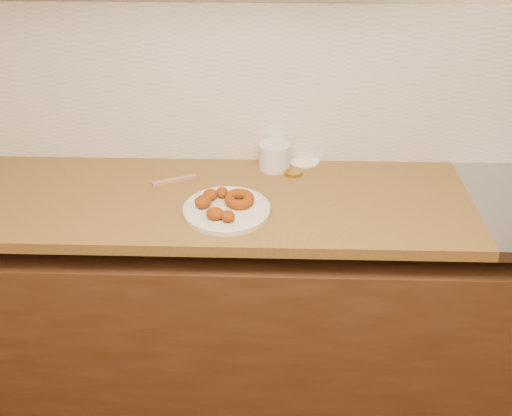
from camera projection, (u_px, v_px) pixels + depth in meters
The scene contains 11 objects.
wall_back at pixel (331, 45), 2.13m from camera, with size 4.00×0.02×2.70m, color #C7B794.
base_cabinet at pixel (321, 309), 2.38m from camera, with size 3.60×0.60×0.77m, color #52311E.
butcher_block at pixel (146, 200), 2.13m from camera, with size 2.30×0.62×0.04m, color brown.
backsplash at pixel (328, 87), 2.20m from camera, with size 3.60×0.02×0.60m, color silver.
donut_plate at pixel (227, 210), 2.02m from camera, with size 0.30×0.30×0.02m, color beige.
ring_donut at pixel (239, 199), 2.03m from camera, with size 0.10×0.10×0.04m, color #953A09.
fried_dough_chunks at pixel (214, 204), 2.00m from camera, with size 0.15×0.21×0.05m.
plastic_tub at pixel (275, 156), 2.28m from camera, with size 0.12×0.12×0.10m, color silver.
tub_lid at pixel (303, 160), 2.34m from camera, with size 0.12×0.12×0.01m, color white.
brass_jar_lid at pixel (293, 172), 2.26m from camera, with size 0.07×0.07×0.01m, color #B1822C.
wooden_utensil at pixel (174, 180), 2.20m from camera, with size 0.17×0.02×0.01m, color #A4764C.
Camera 1 is at (-0.20, -0.13, 1.97)m, focal length 42.00 mm.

